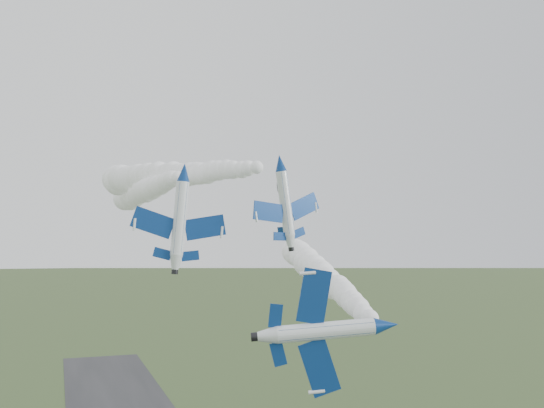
{
  "coord_description": "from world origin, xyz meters",
  "views": [
    {
      "loc": [
        -14.53,
        -55.29,
        37.61
      ],
      "look_at": [
        9.94,
        13.94,
        42.61
      ],
      "focal_mm": 40.0,
      "sensor_mm": 36.0,
      "label": 1
    }
  ],
  "objects": [
    {
      "name": "jet_lead",
      "position": [
        12.71,
        -8.33,
        30.62
      ],
      "size": [
        5.9,
        12.87,
        10.72
      ],
      "rotation": [
        0.0,
        1.5,
        -0.25
      ],
      "color": "white"
    },
    {
      "name": "smoke_trail_jet_lead",
      "position": [
        21.85,
        26.91,
        33.66
      ],
      "size": [
        20.95,
        65.41,
        4.94
      ],
      "primitive_type": null,
      "rotation": [
        0.0,
        0.0,
        -0.25
      ],
      "color": "white"
    },
    {
      "name": "jet_pair_left",
      "position": [
        -0.22,
        17.3,
        46.51
      ],
      "size": [
        11.28,
        13.57,
        3.39
      ],
      "rotation": [
        0.0,
        0.08,
        -0.05
      ],
      "color": "white"
    },
    {
      "name": "smoke_trail_jet_pair_left",
      "position": [
        0.03,
        55.74,
        47.44
      ],
      "size": [
        8.68,
        70.4,
        5.44
      ],
      "primitive_type": null,
      "rotation": [
        0.0,
        0.0,
        -0.05
      ],
      "color": "white"
    },
    {
      "name": "jet_pair_right",
      "position": [
        12.0,
        16.47,
        48.11
      ],
      "size": [
        10.41,
        12.26,
        3.33
      ],
      "rotation": [
        0.0,
        -0.16,
        0.29
      ],
      "color": "white"
    },
    {
      "name": "smoke_trail_jet_pair_right",
      "position": [
        3.45,
        46.85,
        49.52
      ],
      "size": [
        21.84,
        57.08,
        5.76
      ],
      "primitive_type": null,
      "rotation": [
        0.0,
        0.0,
        0.29
      ],
      "color": "white"
    }
  ]
}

